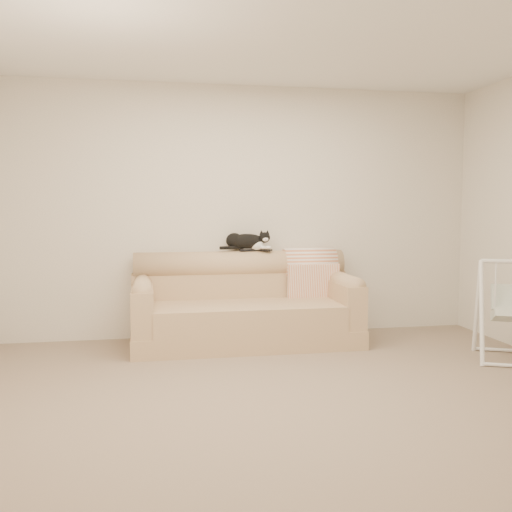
{
  "coord_description": "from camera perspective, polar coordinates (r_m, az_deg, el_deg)",
  "views": [
    {
      "loc": [
        -0.96,
        -3.9,
        1.36
      ],
      "look_at": [
        0.01,
        1.27,
        0.9
      ],
      "focal_mm": 40.0,
      "sensor_mm": 36.0,
      "label": 1
    }
  ],
  "objects": [
    {
      "name": "remote_b",
      "position": [
        5.88,
        0.81,
        0.6
      ],
      "size": [
        0.16,
        0.14,
        0.02
      ],
      "color": "black",
      "rests_on": "sofa"
    },
    {
      "name": "throw_blanket",
      "position": [
        6.01,
        5.39,
        -1.06
      ],
      "size": [
        0.54,
        0.38,
        0.58
      ],
      "color": "#D57747",
      "rests_on": "sofa"
    },
    {
      "name": "room_shell",
      "position": [
        4.03,
        3.27,
        7.41
      ],
      "size": [
        5.04,
        4.04,
        2.6
      ],
      "color": "beige",
      "rests_on": "ground"
    },
    {
      "name": "sofa",
      "position": [
        5.69,
        -1.17,
        -5.21
      ],
      "size": [
        2.2,
        0.93,
        0.9
      ],
      "color": "tan",
      "rests_on": "ground"
    },
    {
      "name": "remote_a",
      "position": [
        5.86,
        -0.8,
        0.61
      ],
      "size": [
        0.19,
        0.07,
        0.03
      ],
      "color": "black",
      "rests_on": "sofa"
    },
    {
      "name": "tuxedo_cat",
      "position": [
        5.87,
        -0.94,
        1.49
      ],
      "size": [
        0.53,
        0.24,
        0.21
      ],
      "color": "black",
      "rests_on": "sofa"
    },
    {
      "name": "baby_swing",
      "position": [
        5.52,
        24.04,
        -4.93
      ],
      "size": [
        0.73,
        0.75,
        0.9
      ],
      "color": "white",
      "rests_on": "ground"
    },
    {
      "name": "ground_plane",
      "position": [
        4.24,
        3.16,
        -13.66
      ],
      "size": [
        5.0,
        5.0,
        0.0
      ],
      "primitive_type": "plane",
      "color": "#75604E",
      "rests_on": "ground"
    }
  ]
}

